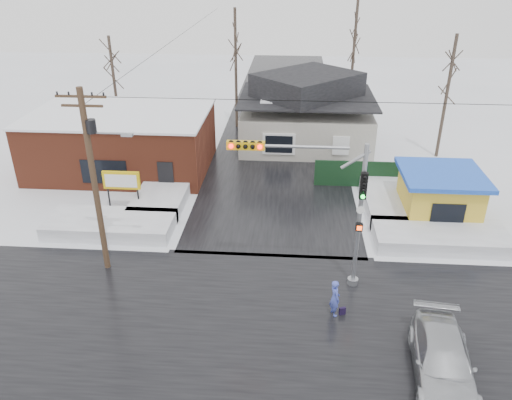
# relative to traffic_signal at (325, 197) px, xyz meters

# --- Properties ---
(ground) EXTENTS (120.00, 120.00, 0.00)m
(ground) POSITION_rel_traffic_signal_xyz_m (-2.43, -2.97, -4.54)
(ground) COLOR white
(ground) RESTS_ON ground
(road_ns) EXTENTS (10.00, 120.00, 0.02)m
(road_ns) POSITION_rel_traffic_signal_xyz_m (-2.43, -2.97, -4.53)
(road_ns) COLOR black
(road_ns) RESTS_ON ground
(road_ew) EXTENTS (120.00, 10.00, 0.02)m
(road_ew) POSITION_rel_traffic_signal_xyz_m (-2.43, -2.97, -4.53)
(road_ew) COLOR black
(road_ew) RESTS_ON ground
(snowbank_nw) EXTENTS (7.00, 3.00, 0.80)m
(snowbank_nw) POSITION_rel_traffic_signal_xyz_m (-11.43, 4.03, -4.14)
(snowbank_nw) COLOR white
(snowbank_nw) RESTS_ON ground
(snowbank_ne) EXTENTS (7.00, 3.00, 0.80)m
(snowbank_ne) POSITION_rel_traffic_signal_xyz_m (6.57, 4.03, -4.14)
(snowbank_ne) COLOR white
(snowbank_ne) RESTS_ON ground
(snowbank_nside_w) EXTENTS (3.00, 8.00, 0.80)m
(snowbank_nside_w) POSITION_rel_traffic_signal_xyz_m (-9.43, 9.03, -4.14)
(snowbank_nside_w) COLOR white
(snowbank_nside_w) RESTS_ON ground
(snowbank_nside_e) EXTENTS (3.00, 8.00, 0.80)m
(snowbank_nside_e) POSITION_rel_traffic_signal_xyz_m (4.57, 9.03, -4.14)
(snowbank_nside_e) COLOR white
(snowbank_nside_e) RESTS_ON ground
(traffic_signal) EXTENTS (6.05, 0.68, 7.00)m
(traffic_signal) POSITION_rel_traffic_signal_xyz_m (0.00, 0.00, 0.00)
(traffic_signal) COLOR gray
(traffic_signal) RESTS_ON ground
(utility_pole) EXTENTS (3.15, 0.44, 9.00)m
(utility_pole) POSITION_rel_traffic_signal_xyz_m (-10.36, 0.53, 0.57)
(utility_pole) COLOR #382619
(utility_pole) RESTS_ON ground
(brick_building) EXTENTS (12.20, 8.20, 4.12)m
(brick_building) POSITION_rel_traffic_signal_xyz_m (-13.43, 13.03, -2.46)
(brick_building) COLOR brown
(brick_building) RESTS_ON ground
(marquee_sign) EXTENTS (2.20, 0.21, 2.55)m
(marquee_sign) POSITION_rel_traffic_signal_xyz_m (-11.43, 6.53, -2.62)
(marquee_sign) COLOR black
(marquee_sign) RESTS_ON ground
(house) EXTENTS (10.40, 8.40, 5.76)m
(house) POSITION_rel_traffic_signal_xyz_m (-0.43, 19.03, -1.92)
(house) COLOR #B4AFA2
(house) RESTS_ON ground
(kiosk) EXTENTS (4.60, 4.60, 2.88)m
(kiosk) POSITION_rel_traffic_signal_xyz_m (7.07, 7.03, -3.08)
(kiosk) COLOR gold
(kiosk) RESTS_ON ground
(fence) EXTENTS (8.00, 0.12, 1.80)m
(fence) POSITION_rel_traffic_signal_xyz_m (4.07, 11.03, -3.64)
(fence) COLOR black
(fence) RESTS_ON ground
(tree_far_left) EXTENTS (3.00, 3.00, 10.00)m
(tree_far_left) POSITION_rel_traffic_signal_xyz_m (-6.43, 23.03, 3.41)
(tree_far_left) COLOR #332821
(tree_far_left) RESTS_ON ground
(tree_far_mid) EXTENTS (3.00, 3.00, 12.00)m
(tree_far_mid) POSITION_rel_traffic_signal_xyz_m (3.57, 25.03, 5.00)
(tree_far_mid) COLOR #332821
(tree_far_mid) RESTS_ON ground
(tree_far_right) EXTENTS (3.00, 3.00, 9.00)m
(tree_far_right) POSITION_rel_traffic_signal_xyz_m (9.57, 17.03, 2.62)
(tree_far_right) COLOR #332821
(tree_far_right) RESTS_ON ground
(tree_far_west) EXTENTS (3.00, 3.00, 8.00)m
(tree_far_west) POSITION_rel_traffic_signal_xyz_m (-16.43, 21.03, 1.82)
(tree_far_west) COLOR #332821
(tree_far_west) RESTS_ON ground
(pedestrian) EXTENTS (0.60, 0.73, 1.72)m
(pedestrian) POSITION_rel_traffic_signal_xyz_m (0.53, -2.25, -3.68)
(pedestrian) COLOR #4352BC
(pedestrian) RESTS_ON ground
(car) EXTENTS (2.64, 5.35, 1.49)m
(car) POSITION_rel_traffic_signal_xyz_m (4.21, -5.51, -3.79)
(car) COLOR #B6B9BE
(car) RESTS_ON ground
(shopping_bag) EXTENTS (0.30, 0.22, 0.35)m
(shopping_bag) POSITION_rel_traffic_signal_xyz_m (0.90, -2.25, -4.36)
(shopping_bag) COLOR black
(shopping_bag) RESTS_ON ground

